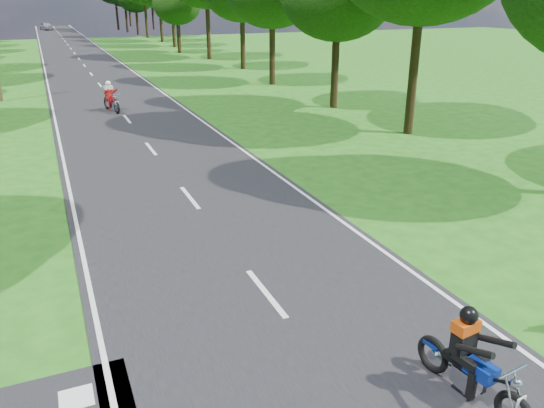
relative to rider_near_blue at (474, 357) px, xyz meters
name	(u,v)px	position (x,y,z in m)	size (l,w,h in m)	color
ground	(310,349)	(-1.64, 2.01, -0.76)	(160.00, 160.00, 0.00)	#1E5613
main_road	(79,59)	(-1.64, 52.01, -0.75)	(7.00, 140.00, 0.02)	black
road_markings	(79,61)	(-1.77, 50.13, -0.74)	(7.40, 140.00, 0.01)	silver
rider_near_blue	(474,357)	(0.00, 0.00, 0.00)	(0.59, 1.78, 1.49)	navy
rider_far_red	(111,96)	(-2.06, 24.27, 0.04)	(0.63, 1.89, 1.58)	#B60E1D
distant_car	(46,26)	(-3.22, 105.34, -0.06)	(1.62, 4.02, 1.37)	#ABADB2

